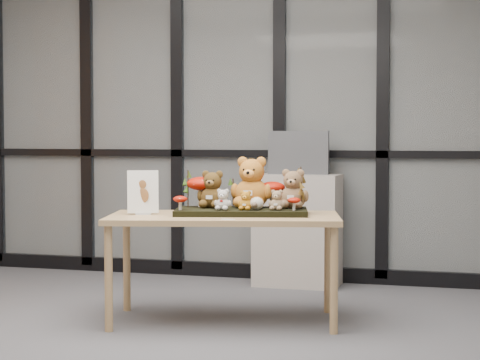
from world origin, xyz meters
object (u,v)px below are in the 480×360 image
(sign_holder, at_px, (143,194))
(cabinet, at_px, (298,230))
(bear_small_yellow, at_px, (246,199))
(display_table, at_px, (224,226))
(mushroom_back_right, at_px, (272,193))
(monitor, at_px, (298,153))
(bear_pooh_yellow, at_px, (252,180))
(plush_cream_hedgehog, at_px, (256,203))
(diorama_tray, at_px, (241,212))
(bear_tan_back, at_px, (293,187))
(mushroom_back_left, at_px, (201,190))
(bear_brown_medium, at_px, (213,187))
(mushroom_front_left, at_px, (180,202))
(mushroom_front_right, at_px, (294,203))
(bear_beige_small, at_px, (277,199))
(bear_white_bow, at_px, (223,198))

(sign_holder, bearing_deg, cabinet, 41.76)
(bear_small_yellow, bearing_deg, display_table, 163.51)
(display_table, distance_m, sign_holder, 0.56)
(sign_holder, bearing_deg, display_table, -12.98)
(mushroom_back_right, relative_size, monitor, 0.38)
(bear_pooh_yellow, bearing_deg, plush_cream_hedgehog, -80.00)
(bear_small_yellow, xyz_separation_m, mushroom_back_right, (0.11, 0.27, 0.03))
(display_table, height_order, monitor, monitor)
(diorama_tray, xyz_separation_m, sign_holder, (-0.61, -0.19, 0.11))
(bear_pooh_yellow, distance_m, bear_tan_back, 0.28)
(mushroom_back_left, distance_m, sign_holder, 0.40)
(bear_brown_medium, height_order, mushroom_front_left, bear_brown_medium)
(diorama_tray, bearing_deg, mushroom_front_right, -17.59)
(bear_beige_small, xyz_separation_m, mushroom_front_right, (0.11, 0.01, -0.03))
(bear_brown_medium, height_order, bear_small_yellow, bear_brown_medium)
(bear_brown_medium, bearing_deg, mushroom_back_right, 9.63)
(bear_white_bow, relative_size, mushroom_back_right, 0.79)
(bear_pooh_yellow, relative_size, bear_white_bow, 2.46)
(diorama_tray, relative_size, bear_pooh_yellow, 2.30)
(bear_beige_small, bearing_deg, mushroom_front_right, -7.50)
(mushroom_back_left, distance_m, mushroom_front_left, 0.28)
(mushroom_front_right, relative_size, cabinet, 0.10)
(cabinet, height_order, monitor, monitor)
(bear_tan_back, distance_m, mushroom_back_right, 0.16)
(mushroom_back_left, height_order, cabinet, mushroom_back_left)
(diorama_tray, distance_m, bear_tan_back, 0.38)
(mushroom_back_right, relative_size, mushroom_front_right, 2.06)
(bear_pooh_yellow, distance_m, cabinet, 1.34)
(plush_cream_hedgehog, xyz_separation_m, mushroom_back_right, (0.04, 0.24, 0.05))
(bear_white_bow, xyz_separation_m, bear_beige_small, (0.33, 0.09, -0.00))
(bear_small_yellow, xyz_separation_m, monitor, (0.01, 1.48, 0.27))
(bear_small_yellow, bearing_deg, plush_cream_hedgehog, 6.05)
(plush_cream_hedgehog, xyz_separation_m, mushroom_back_left, (-0.41, 0.13, 0.07))
(bear_brown_medium, xyz_separation_m, monitor, (0.27, 1.38, 0.20))
(mushroom_front_right, bearing_deg, plush_cream_hedgehog, -170.38)
(bear_white_bow, bearing_deg, cabinet, 70.45)
(diorama_tray, height_order, mushroom_back_left, mushroom_back_left)
(bear_pooh_yellow, height_order, cabinet, bear_pooh_yellow)
(bear_small_yellow, relative_size, plush_cream_hedgehog, 1.49)
(bear_tan_back, bearing_deg, cabinet, 87.36)
(mushroom_front_right, xyz_separation_m, cabinet, (-0.29, 1.40, -0.33))
(bear_beige_small, relative_size, plush_cream_hedgehog, 1.58)
(bear_beige_small, xyz_separation_m, mushroom_back_left, (-0.54, 0.10, 0.04))
(bear_small_yellow, relative_size, cabinet, 0.15)
(mushroom_back_left, bearing_deg, mushroom_front_left, -101.13)
(bear_beige_small, bearing_deg, bear_tan_back, 55.91)
(mushroom_front_left, distance_m, monitor, 1.68)
(bear_pooh_yellow, distance_m, bear_white_bow, 0.30)
(sign_holder, distance_m, monitor, 1.74)
(sign_holder, bearing_deg, bear_pooh_yellow, 1.03)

